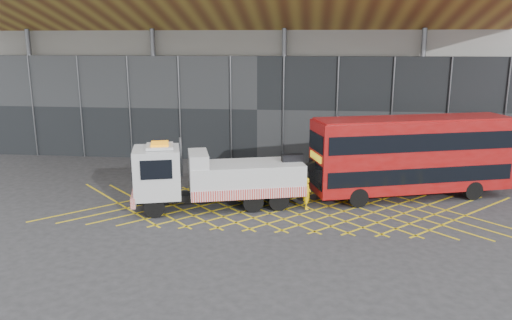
# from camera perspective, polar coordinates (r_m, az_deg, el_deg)

# --- Properties ---
(ground_plane) EXTENTS (120.00, 120.00, 0.00)m
(ground_plane) POSITION_cam_1_polar(r_m,az_deg,el_deg) (28.40, -6.39, -5.26)
(ground_plane) COLOR #2A2A2C
(road_markings) EXTENTS (26.36, 7.16, 0.01)m
(road_markings) POSITION_cam_1_polar(r_m,az_deg,el_deg) (27.77, 3.37, -5.62)
(road_markings) COLOR yellow
(road_markings) RESTS_ON ground_plane
(construction_building) EXTENTS (55.00, 23.97, 18.00)m
(construction_building) POSITION_cam_1_polar(r_m,az_deg,el_deg) (44.83, 1.03, 13.29)
(construction_building) COLOR gray
(construction_building) RESTS_ON ground_plane
(recovery_truck) EXTENTS (11.00, 5.08, 3.85)m
(recovery_truck) POSITION_cam_1_polar(r_m,az_deg,el_deg) (27.58, -4.93, -1.93)
(recovery_truck) COLOR black
(recovery_truck) RESTS_ON ground_plane
(bus_towed) EXTENTS (11.99, 6.09, 4.78)m
(bus_towed) POSITION_cam_1_polar(r_m,az_deg,el_deg) (30.58, 17.37, 0.71)
(bus_towed) COLOR maroon
(bus_towed) RESTS_ON ground_plane
(worker) EXTENTS (0.44, 0.66, 1.78)m
(worker) POSITION_cam_1_polar(r_m,az_deg,el_deg) (27.70, 5.85, -3.80)
(worker) COLOR yellow
(worker) RESTS_ON ground_plane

